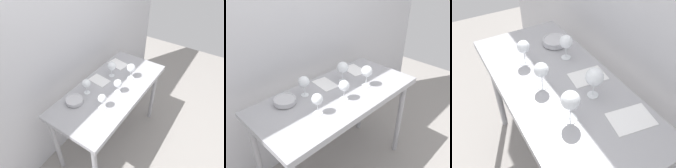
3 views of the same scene
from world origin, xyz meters
TOP-DOWN VIEW (x-y plane):
  - ground_plane at (0.00, 0.00)m, footprint 6.00×6.00m
  - steel_counter at (0.00, -0.01)m, footprint 1.40×0.65m
  - wine_glass_far_left at (-0.20, 0.16)m, footprint 0.09×0.09m
  - wine_glass_far_right at (0.18, 0.11)m, footprint 0.10×0.10m
  - wine_glass_near_center at (-0.02, -0.11)m, footprint 0.09×0.09m
  - wine_glass_near_right at (0.27, -0.09)m, footprint 0.10×0.10m
  - wine_glass_near_left at (-0.28, -0.10)m, footprint 0.08×0.08m
  - tasting_sheet_upper at (0.04, 0.17)m, footprint 0.16×0.23m
  - tasting_sheet_lower at (0.42, 0.17)m, footprint 0.19×0.24m
  - tasting_bowl at (-0.38, 0.17)m, footprint 0.17×0.17m

SIDE VIEW (x-z plane):
  - ground_plane at x=0.00m, z-range 0.00..0.00m
  - steel_counter at x=0.00m, z-range 0.34..1.24m
  - tasting_sheet_upper at x=0.04m, z-range 0.90..0.90m
  - tasting_sheet_lower at x=0.42m, z-range 0.90..0.90m
  - tasting_bowl at x=-0.38m, z-range 0.90..0.95m
  - wine_glass_near_left at x=-0.28m, z-range 0.94..1.10m
  - wine_glass_near_center at x=-0.02m, z-range 0.93..1.10m
  - wine_glass_far_left at x=-0.20m, z-range 0.93..1.10m
  - wine_glass_far_right at x=0.18m, z-range 0.94..1.12m
  - wine_glass_near_right at x=0.27m, z-range 0.94..1.12m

